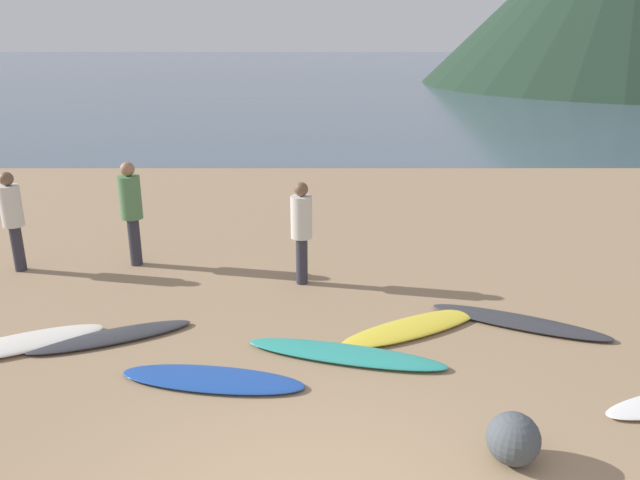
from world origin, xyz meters
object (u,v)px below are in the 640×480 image
at_px(surfboard_5, 521,322).
at_px(person_2, 15,213).
at_px(person_0, 304,225).
at_px(surfboard_2, 214,379).
at_px(person_1, 133,205).
at_px(surfboard_3, 347,354).
at_px(surfboard_0, 23,343).
at_px(beach_rock_far, 515,439).
at_px(surfboard_1, 114,336).
at_px(surfboard_4, 415,327).

relative_size(surfboard_5, person_2, 1.43).
bearing_deg(person_0, surfboard_2, 16.63).
bearing_deg(surfboard_2, person_1, 126.03).
bearing_deg(person_2, surfboard_3, 81.14).
bearing_deg(person_0, surfboard_0, -24.64).
height_order(surfboard_0, person_1, person_1).
xyz_separation_m(surfboard_3, beach_rock_far, (1.49, -1.96, 0.21)).
relative_size(surfboard_3, surfboard_5, 1.04).
distance_m(surfboard_0, person_1, 3.19).
relative_size(surfboard_1, surfboard_5, 0.86).
bearing_deg(surfboard_2, surfboard_3, 29.13).
height_order(surfboard_1, surfboard_4, surfboard_4).
bearing_deg(person_2, surfboard_0, 44.38).
relative_size(surfboard_3, person_2, 1.49).
bearing_deg(surfboard_1, beach_rock_far, -52.81).
xyz_separation_m(surfboard_3, person_0, (-0.60, 2.39, 0.93)).
distance_m(surfboard_4, beach_rock_far, 2.75).
bearing_deg(person_2, person_0, 103.21).
height_order(person_0, person_1, person_1).
bearing_deg(person_2, beach_rock_far, 74.32).
bearing_deg(surfboard_4, person_1, 121.73).
bearing_deg(surfboard_0, surfboard_3, -31.35).
bearing_deg(person_1, surfboard_2, 37.25).
distance_m(surfboard_2, person_2, 5.29).
height_order(surfboard_2, person_2, person_2).
xyz_separation_m(surfboard_5, person_0, (-3.04, 1.49, 0.94)).
distance_m(person_0, person_2, 4.81).
height_order(surfboard_0, beach_rock_far, beach_rock_far).
bearing_deg(person_0, surfboard_5, 98.37).
distance_m(surfboard_5, person_1, 6.45).
xyz_separation_m(surfboard_1, surfboard_4, (4.00, 0.26, 0.00)).
bearing_deg(surfboard_5, surfboard_0, -148.52).
relative_size(surfboard_0, person_2, 1.21).
bearing_deg(surfboard_3, person_2, 166.59).
distance_m(surfboard_1, person_2, 3.53).
xyz_separation_m(surfboard_3, person_1, (-3.50, 3.22, 1.02)).
height_order(surfboard_2, person_1, person_1).
xyz_separation_m(surfboard_4, person_2, (-6.33, 2.22, 0.96)).
distance_m(surfboard_1, surfboard_3, 3.10).
height_order(surfboard_5, person_1, person_1).
height_order(surfboard_2, surfboard_5, surfboard_5).
xyz_separation_m(surfboard_1, surfboard_5, (5.49, 0.43, 0.00)).
distance_m(surfboard_4, person_2, 6.77).
bearing_deg(surfboard_0, person_2, 86.86).
distance_m(surfboard_0, surfboard_5, 6.62).
relative_size(surfboard_4, surfboard_5, 0.93).
bearing_deg(beach_rock_far, surfboard_4, 101.50).
bearing_deg(surfboard_4, surfboard_2, 178.49).
distance_m(surfboard_3, person_1, 4.86).
bearing_deg(surfboard_2, surfboard_1, 154.22).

